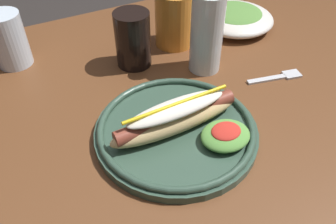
{
  "coord_description": "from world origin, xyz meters",
  "views": [
    {
      "loc": [
        -0.25,
        -0.41,
        1.17
      ],
      "look_at": [
        -0.05,
        -0.02,
        0.77
      ],
      "focal_mm": 36.93,
      "sensor_mm": 36.0,
      "label": 1
    }
  ],
  "objects_px": {
    "extra_cup": "(175,19)",
    "water_cup": "(9,40)",
    "side_bowl": "(235,17)",
    "hot_dog_plate": "(179,127)",
    "soda_cup": "(133,39)",
    "glass_bottle": "(207,28)",
    "fork": "(278,77)"
  },
  "relations": [
    {
      "from": "hot_dog_plate",
      "to": "soda_cup",
      "type": "relative_size",
      "value": 2.35
    },
    {
      "from": "fork",
      "to": "water_cup",
      "type": "height_order",
      "value": "water_cup"
    },
    {
      "from": "hot_dog_plate",
      "to": "fork",
      "type": "xyz_separation_m",
      "value": [
        0.27,
        0.05,
        -0.02
      ]
    },
    {
      "from": "glass_bottle",
      "to": "side_bowl",
      "type": "height_order",
      "value": "glass_bottle"
    },
    {
      "from": "soda_cup",
      "to": "glass_bottle",
      "type": "xyz_separation_m",
      "value": [
        0.13,
        -0.09,
        0.04
      ]
    },
    {
      "from": "fork",
      "to": "soda_cup",
      "type": "xyz_separation_m",
      "value": [
        -0.25,
        0.19,
        0.06
      ]
    },
    {
      "from": "water_cup",
      "to": "side_bowl",
      "type": "height_order",
      "value": "water_cup"
    },
    {
      "from": "glass_bottle",
      "to": "side_bowl",
      "type": "xyz_separation_m",
      "value": [
        0.17,
        0.12,
        -0.07
      ]
    },
    {
      "from": "hot_dog_plate",
      "to": "glass_bottle",
      "type": "relative_size",
      "value": 1.13
    },
    {
      "from": "hot_dog_plate",
      "to": "water_cup",
      "type": "xyz_separation_m",
      "value": [
        -0.21,
        0.36,
        0.04
      ]
    },
    {
      "from": "extra_cup",
      "to": "glass_bottle",
      "type": "relative_size",
      "value": 0.51
    },
    {
      "from": "fork",
      "to": "extra_cup",
      "type": "height_order",
      "value": "extra_cup"
    },
    {
      "from": "hot_dog_plate",
      "to": "water_cup",
      "type": "relative_size",
      "value": 2.41
    },
    {
      "from": "soda_cup",
      "to": "fork",
      "type": "bearing_deg",
      "value": -37.77
    },
    {
      "from": "hot_dog_plate",
      "to": "soda_cup",
      "type": "distance_m",
      "value": 0.24
    },
    {
      "from": "extra_cup",
      "to": "hot_dog_plate",
      "type": "bearing_deg",
      "value": -117.04
    },
    {
      "from": "hot_dog_plate",
      "to": "fork",
      "type": "distance_m",
      "value": 0.27
    },
    {
      "from": "water_cup",
      "to": "extra_cup",
      "type": "bearing_deg",
      "value": -14.05
    },
    {
      "from": "water_cup",
      "to": "glass_bottle",
      "type": "distance_m",
      "value": 0.42
    },
    {
      "from": "extra_cup",
      "to": "side_bowl",
      "type": "xyz_separation_m",
      "value": [
        0.18,
        0.0,
        -0.04
      ]
    },
    {
      "from": "hot_dog_plate",
      "to": "side_bowl",
      "type": "relative_size",
      "value": 1.45
    },
    {
      "from": "fork",
      "to": "extra_cup",
      "type": "relative_size",
      "value": 0.96
    },
    {
      "from": "fork",
      "to": "soda_cup",
      "type": "relative_size",
      "value": 1.02
    },
    {
      "from": "extra_cup",
      "to": "water_cup",
      "type": "bearing_deg",
      "value": 165.95
    },
    {
      "from": "hot_dog_plate",
      "to": "side_bowl",
      "type": "xyz_separation_m",
      "value": [
        0.32,
        0.28,
        0.0
      ]
    },
    {
      "from": "side_bowl",
      "to": "glass_bottle",
      "type": "bearing_deg",
      "value": -143.77
    },
    {
      "from": "water_cup",
      "to": "side_bowl",
      "type": "distance_m",
      "value": 0.53
    },
    {
      "from": "fork",
      "to": "soda_cup",
      "type": "height_order",
      "value": "soda_cup"
    },
    {
      "from": "soda_cup",
      "to": "side_bowl",
      "type": "relative_size",
      "value": 0.62
    },
    {
      "from": "water_cup",
      "to": "extra_cup",
      "type": "distance_m",
      "value": 0.36
    },
    {
      "from": "fork",
      "to": "side_bowl",
      "type": "relative_size",
      "value": 0.63
    },
    {
      "from": "fork",
      "to": "water_cup",
      "type": "relative_size",
      "value": 1.04
    }
  ]
}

